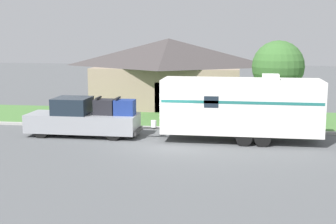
% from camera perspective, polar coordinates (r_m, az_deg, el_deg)
% --- Properties ---
extents(ground_plane, '(120.00, 120.00, 0.00)m').
position_cam_1_polar(ground_plane, '(22.96, -0.40, -4.03)').
color(ground_plane, '#515456').
extents(curb_strip, '(80.00, 0.30, 0.14)m').
position_cam_1_polar(curb_strip, '(26.57, 0.87, -2.01)').
color(curb_strip, '#999993').
rests_on(curb_strip, ground_plane).
extents(lawn_strip, '(80.00, 7.00, 0.03)m').
position_cam_1_polar(lawn_strip, '(30.13, 1.80, -0.74)').
color(lawn_strip, '#477538').
rests_on(lawn_strip, ground_plane).
extents(house_across_street, '(11.28, 6.81, 5.04)m').
position_cam_1_polar(house_across_street, '(34.88, 0.08, 4.98)').
color(house_across_street, gray).
rests_on(house_across_street, ground_plane).
extents(pickup_truck, '(6.00, 1.97, 2.11)m').
position_cam_1_polar(pickup_truck, '(25.21, -10.22, -0.79)').
color(pickup_truck, black).
rests_on(pickup_truck, ground_plane).
extents(travel_trailer, '(9.03, 2.44, 3.42)m').
position_cam_1_polar(travel_trailer, '(23.73, 8.88, 0.73)').
color(travel_trailer, black).
rests_on(travel_trailer, ground_plane).
extents(mailbox, '(0.48, 0.20, 1.35)m').
position_cam_1_polar(mailbox, '(27.96, -7.75, 0.50)').
color(mailbox, brown).
rests_on(mailbox, ground_plane).
extents(tree_in_yard, '(3.18, 3.18, 4.99)m').
position_cam_1_polar(tree_in_yard, '(29.40, 13.28, 5.39)').
color(tree_in_yard, brown).
rests_on(tree_in_yard, ground_plane).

